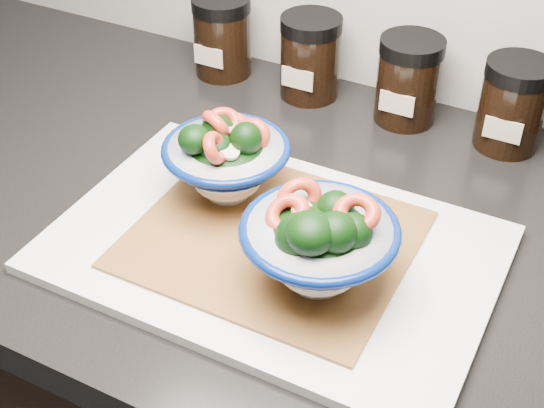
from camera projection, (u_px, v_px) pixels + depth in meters
The scene contains 9 objects.
countertop at pixel (330, 236), 0.84m from camera, with size 3.50×0.60×0.04m, color black.
cutting_board at pixel (273, 249), 0.78m from camera, with size 0.45×0.30×0.01m, color silver.
bamboo_mat at pixel (272, 239), 0.78m from camera, with size 0.28×0.24×0.00m, color olive.
bowl_left at pixel (226, 159), 0.82m from camera, with size 0.14×0.14×0.11m.
bowl_right at pixel (319, 244), 0.70m from camera, with size 0.15×0.15×0.11m.
spice_jar_a at pixel (222, 36), 1.06m from camera, with size 0.08×0.08×0.11m.
spice_jar_b at pixel (310, 57), 1.01m from camera, with size 0.08×0.08×0.11m.
spice_jar_c at pixel (408, 80), 0.96m from camera, with size 0.08×0.08×0.11m.
spice_jar_d at pixel (513, 105), 0.91m from camera, with size 0.08×0.08×0.11m.
Camera 1 is at (0.24, 0.85, 1.43)m, focal length 50.00 mm.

